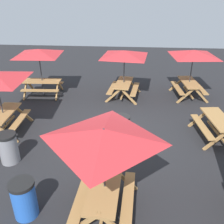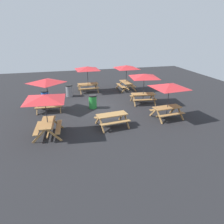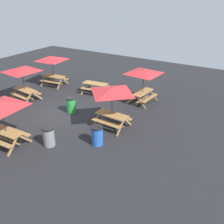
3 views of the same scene
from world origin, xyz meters
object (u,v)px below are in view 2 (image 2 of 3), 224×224
Objects in this scene: picnic_table_3 at (45,100)px; picnic_table_6 at (87,70)px; picnic_table_1 at (112,117)px; picnic_table_5 at (126,69)px; trash_bin_green at (93,102)px; trash_bin_gray at (69,91)px; picnic_table_0 at (169,88)px; picnic_table_2 at (46,83)px; picnic_table_4 at (144,78)px; trash_bin_blue at (45,97)px.

picnic_table_3 and picnic_table_6 have the same top height.
picnic_table_5 is at bearing 58.89° from picnic_table_1.
trash_bin_green is 1.00× the size of trash_bin_gray.
picnic_table_5 reaches higher than picnic_table_1.
picnic_table_0 is at bearing -179.83° from picnic_table_5.
picnic_table_2 reaches higher than picnic_table_1.
trash_bin_blue is at bearing 171.37° from picnic_table_4.
picnic_table_3 is 5.93m from trash_bin_blue.
picnic_table_2 is at bearing 116.00° from picnic_table_5.
picnic_table_6 is (-0.21, 7.77, 1.43)m from picnic_table_1.
picnic_table_3 reaches higher than trash_bin_blue.
trash_bin_gray is (1.94, 1.29, 0.00)m from trash_bin_blue.
picnic_table_3 is 2.87× the size of trash_bin_green.
picnic_table_3 reaches higher than picnic_table_1.
picnic_table_4 is (7.03, 3.72, 0.00)m from picnic_table_3.
picnic_table_6 reaches higher than trash_bin_gray.
picnic_table_2 and picnic_table_4 have the same top height.
trash_bin_gray is (-5.30, -0.72, -1.49)m from picnic_table_5.
picnic_table_3 is at bearing 176.61° from picnic_table_1.
picnic_table_2 is at bearing -174.51° from picnic_table_4.
picnic_table_1 is at bearing 153.02° from picnic_table_5.
picnic_table_3 is 2.87× the size of trash_bin_blue.
picnic_table_5 is (-0.06, 4.02, 0.00)m from picnic_table_4.
picnic_table_0 and picnic_table_4 have the same top height.
picnic_table_4 is (-0.34, 3.18, 0.00)m from picnic_table_0.
picnic_table_2 is 2.40m from trash_bin_blue.
trash_bin_blue is (-0.28, 5.73, -1.49)m from picnic_table_3.
trash_bin_green is at bearing 133.57° from picnic_table_5.
picnic_table_0 is 1.44× the size of picnic_table_1.
picnic_table_1 is 5.33m from picnic_table_2.
trash_bin_blue is 2.33m from trash_bin_gray.
trash_bin_blue is (-3.71, -2.28, -1.49)m from picnic_table_6.
picnic_table_0 is at bearing -34.14° from trash_bin_blue.
picnic_table_3 and picnic_table_4 have the same top height.
picnic_table_5 is 1.00× the size of picnic_table_6.
trash_bin_blue is (-3.91, 5.49, -0.07)m from picnic_table_1.
picnic_table_5 reaches higher than trash_bin_gray.
trash_bin_blue is at bearing 139.91° from picnic_table_0.
picnic_table_0 is at bearing -35.81° from trash_bin_green.
trash_bin_gray is at bearing 112.85° from trash_bin_green.
trash_bin_blue is at bearing -150.58° from picnic_table_6.
trash_bin_gray is (1.66, 7.02, -1.49)m from picnic_table_3.
picnic_table_1 is 6.74m from trash_bin_blue.
picnic_table_0 and picnic_table_3 have the same top height.
trash_bin_gray is (-1.77, -0.99, -1.49)m from picnic_table_6.
picnic_table_5 is 2.88× the size of trash_bin_gray.
picnic_table_3 is 1.00× the size of picnic_table_6.
picnic_table_1 is 2.00× the size of trash_bin_green.
picnic_table_2 is 0.83× the size of picnic_table_6.
picnic_table_6 is at bearing -17.62° from picnic_table_3.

